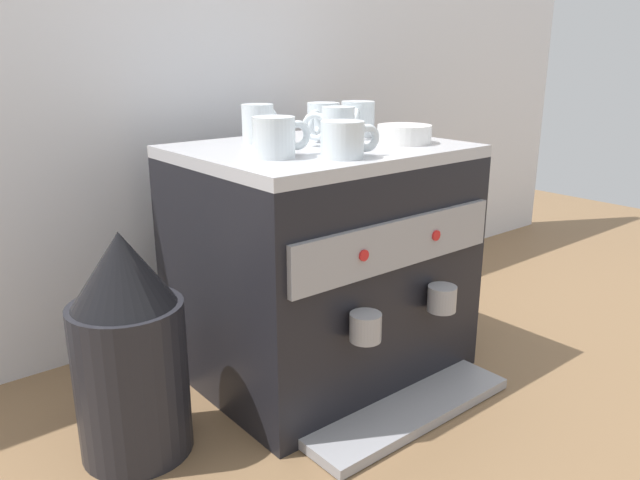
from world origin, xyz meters
TOP-DOWN VIEW (x-y plane):
  - ground_plane at (0.00, 0.00)m, footprint 4.00×4.00m
  - tiled_backsplash_wall at (0.00, 0.37)m, footprint 2.80×0.03m
  - espresso_machine at (0.00, -0.00)m, footprint 0.54×0.54m
  - ceramic_cup_0 at (-0.15, -0.07)m, footprint 0.11×0.07m
  - ceramic_cup_1 at (0.15, 0.05)m, footprint 0.10×0.09m
  - ceramic_cup_2 at (-0.07, 0.11)m, footprint 0.10×0.07m
  - ceramic_cup_3 at (0.06, 0.06)m, footprint 0.10×0.07m
  - ceramic_cup_4 at (0.00, -0.04)m, footprint 0.08×0.09m
  - ceramic_cup_5 at (-0.06, -0.14)m, footprint 0.11×0.08m
  - ceramic_bowl_0 at (0.15, -0.09)m, footprint 0.11×0.11m
  - ceramic_bowl_1 at (0.13, 0.14)m, footprint 0.09×0.09m
  - coffee_grinder at (-0.44, -0.03)m, footprint 0.19×0.19m
  - milk_pitcher at (0.39, 0.01)m, footprint 0.08×0.08m

SIDE VIEW (x-z plane):
  - ground_plane at x=0.00m, z-range 0.00..0.00m
  - milk_pitcher at x=0.39m, z-range 0.00..0.15m
  - coffee_grinder at x=-0.44m, z-range -0.01..0.39m
  - espresso_machine at x=0.00m, z-range 0.00..0.48m
  - tiled_backsplash_wall at x=0.00m, z-range 0.00..0.91m
  - ceramic_bowl_0 at x=0.15m, z-range 0.48..0.52m
  - ceramic_bowl_1 at x=0.13m, z-range 0.48..0.52m
  - ceramic_cup_5 at x=-0.06m, z-range 0.49..0.55m
  - ceramic_cup_0 at x=-0.15m, z-range 0.49..0.56m
  - ceramic_cup_1 at x=0.15m, z-range 0.49..0.56m
  - ceramic_cup_3 at x=0.06m, z-range 0.49..0.56m
  - ceramic_cup_2 at x=-0.07m, z-range 0.49..0.56m
  - ceramic_cup_4 at x=0.00m, z-range 0.49..0.56m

